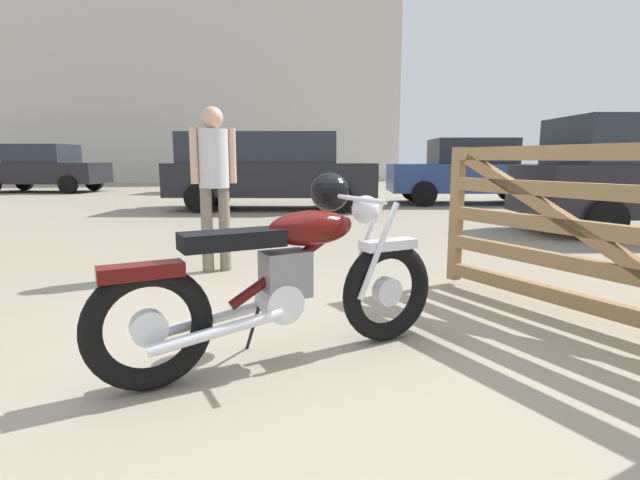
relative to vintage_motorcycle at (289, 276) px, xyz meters
The scene contains 9 objects.
ground_plane 0.53m from the vintage_motorcycle, 136.56° to the right, with size 80.00×80.00×0.00m, color gray.
vintage_motorcycle is the anchor object (origin of this frame).
timber_gate 2.18m from the vintage_motorcycle, ahead, with size 1.10×2.39×1.60m.
bystander 2.47m from the vintage_motorcycle, 105.30° to the left, with size 0.44×0.30×1.66m.
pale_sedan_back 10.87m from the vintage_motorcycle, 61.32° to the left, with size 4.39×2.35×1.67m.
red_hatchback_near 8.68m from the vintage_motorcycle, 90.25° to the left, with size 4.90×2.45×1.74m.
dark_sedan_left 14.71m from the vintage_motorcycle, 93.32° to the left, with size 4.95×2.65×1.74m.
white_estate_far 17.55m from the vintage_motorcycle, 116.85° to the left, with size 4.43×2.45×1.67m.
industrial_building 28.16m from the vintage_motorcycle, 97.57° to the left, with size 21.77×12.02×22.18m.
Camera 1 is at (0.02, -2.53, 1.14)m, focal length 27.14 mm.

